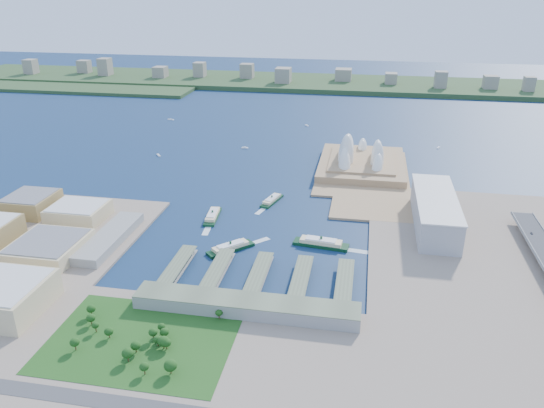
% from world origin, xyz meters
% --- Properties ---
extents(ground, '(3000.00, 3000.00, 0.00)m').
position_xyz_m(ground, '(0.00, 0.00, 0.00)').
color(ground, '#0D1F3F').
rests_on(ground, ground).
extents(south_land, '(720.00, 180.00, 3.00)m').
position_xyz_m(south_land, '(0.00, -210.00, 1.50)').
color(south_land, gray).
rests_on(south_land, ground).
extents(east_land, '(240.00, 500.00, 3.00)m').
position_xyz_m(east_land, '(240.00, -50.00, 1.50)').
color(east_land, gray).
rests_on(east_land, ground).
extents(peninsula, '(135.00, 220.00, 3.00)m').
position_xyz_m(peninsula, '(107.50, 260.00, 1.50)').
color(peninsula, '#A17F58').
rests_on(peninsula, ground).
extents(far_shore, '(2200.00, 260.00, 12.00)m').
position_xyz_m(far_shore, '(0.00, 980.00, 6.00)').
color(far_shore, '#2D4926').
rests_on(far_shore, ground).
extents(opera_house, '(134.00, 180.00, 58.00)m').
position_xyz_m(opera_house, '(105.00, 280.00, 32.00)').
color(opera_house, white).
rests_on(opera_house, peninsula).
extents(toaster_building, '(45.00, 155.00, 35.00)m').
position_xyz_m(toaster_building, '(195.00, 80.00, 20.50)').
color(toaster_building, '#99999F').
rests_on(toaster_building, east_land).
extents(west_buildings, '(200.00, 280.00, 27.00)m').
position_xyz_m(west_buildings, '(-250.00, -70.00, 16.50)').
color(west_buildings, olive).
rests_on(west_buildings, west_land).
extents(ferry_wharves, '(184.00, 90.00, 9.30)m').
position_xyz_m(ferry_wharves, '(14.00, -75.00, 4.65)').
color(ferry_wharves, '#59644C').
rests_on(ferry_wharves, ground).
extents(terminal_building, '(200.00, 28.00, 12.00)m').
position_xyz_m(terminal_building, '(15.00, -135.00, 9.00)').
color(terminal_building, gray).
rests_on(terminal_building, south_land).
extents(park, '(150.00, 110.00, 16.00)m').
position_xyz_m(park, '(-60.00, -190.00, 11.00)').
color(park, '#194714').
rests_on(park, south_land).
extents(far_skyline, '(1900.00, 140.00, 55.00)m').
position_xyz_m(far_skyline, '(0.00, 960.00, 39.50)').
color(far_skyline, gray).
rests_on(far_skyline, far_shore).
extents(ferry_a, '(18.23, 54.21, 10.06)m').
position_xyz_m(ferry_a, '(-72.22, 58.87, 5.03)').
color(ferry_a, '#0D351A').
rests_on(ferry_a, ground).
extents(ferry_b, '(24.79, 50.06, 9.17)m').
position_xyz_m(ferry_b, '(-8.85, 122.27, 4.59)').
color(ferry_b, '#0D351A').
rests_on(ferry_b, ground).
extents(ferry_c, '(48.33, 49.04, 10.38)m').
position_xyz_m(ferry_c, '(-28.81, -19.96, 5.19)').
color(ferry_c, '#0D351A').
rests_on(ferry_c, ground).
extents(ferry_d, '(62.92, 23.14, 11.62)m').
position_xyz_m(ferry_d, '(67.57, 7.90, 5.81)').
color(ferry_d, '#0D351A').
rests_on(ferry_d, ground).
extents(boat_a, '(10.96, 12.76, 2.61)m').
position_xyz_m(boat_a, '(-232.82, 285.81, 1.30)').
color(boat_a, white).
rests_on(boat_a, ground).
extents(boat_b, '(11.21, 4.14, 3.01)m').
position_xyz_m(boat_b, '(-99.44, 352.83, 1.50)').
color(boat_b, white).
rests_on(boat_b, ground).
extents(boat_c, '(6.65, 11.46, 2.48)m').
position_xyz_m(boat_c, '(235.17, 415.34, 1.24)').
color(boat_c, white).
rests_on(boat_c, ground).
extents(boat_d, '(14.43, 5.66, 2.38)m').
position_xyz_m(boat_d, '(-299.45, 524.15, 1.19)').
color(boat_d, white).
rests_on(boat_d, ground).
extents(boat_e, '(9.08, 10.80, 2.65)m').
position_xyz_m(boat_e, '(-11.09, 526.58, 1.33)').
color(boat_e, white).
rests_on(boat_e, ground).
extents(car_c, '(1.80, 4.43, 1.28)m').
position_xyz_m(car_c, '(296.00, 49.95, 15.49)').
color(car_c, slate).
rests_on(car_c, expressway).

